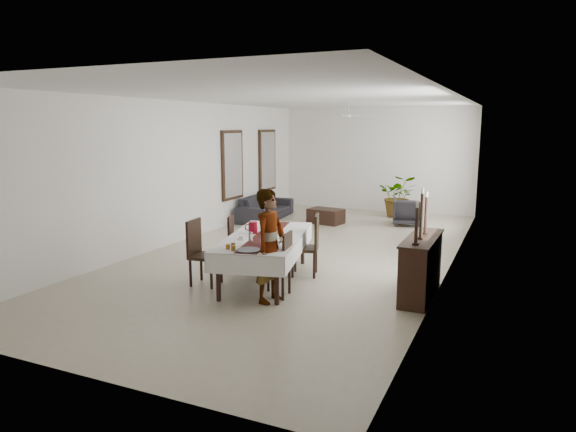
{
  "coord_description": "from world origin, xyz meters",
  "views": [
    {
      "loc": [
        4.05,
        -9.77,
        2.65
      ],
      "look_at": [
        0.35,
        -1.51,
        1.05
      ],
      "focal_mm": 32.0,
      "sensor_mm": 36.0,
      "label": 1
    }
  ],
  "objects": [
    {
      "name": "fruit_red",
      "position": [
        0.2,
        -1.81,
        0.92
      ],
      "size": [
        0.09,
        0.09,
        0.09
      ],
      "primitive_type": "sphere",
      "color": "maroon",
      "rests_on": "fruit_basket"
    },
    {
      "name": "armchair",
      "position": [
        1.44,
        3.95,
        0.36
      ],
      "size": [
        0.89,
        0.91,
        0.72
      ],
      "primitive_type": "imported",
      "rotation": [
        0.0,
        0.0,
        3.32
      ],
      "color": "#2C292F",
      "rests_on": "floor"
    },
    {
      "name": "fan_blade_s",
      "position": [
        0.0,
        2.65,
        2.9
      ],
      "size": [
        0.1,
        0.55,
        0.01
      ],
      "primitive_type": "cube",
      "color": "silver",
      "rests_on": "fan_hub"
    },
    {
      "name": "chair_right_far_back",
      "position": [
        0.89,
        -1.48,
        0.81
      ],
      "size": [
        0.17,
        0.46,
        0.6
      ],
      "primitive_type": "cube",
      "rotation": [
        0.0,
        0.0,
        1.85
      ],
      "color": "black",
      "rests_on": "chair_right_far_seat"
    },
    {
      "name": "candlestick_far_candle",
      "position": [
        2.78,
        -1.61,
        1.59
      ],
      "size": [
        0.04,
        0.04,
        0.08
      ],
      "primitive_type": "cylinder",
      "color": "beige",
      "rests_on": "candlestick_far_shaft"
    },
    {
      "name": "candlestick_near_base",
      "position": [
        2.78,
        -2.43,
        0.97
      ],
      "size": [
        0.1,
        0.1,
        0.03
      ],
      "primitive_type": "cylinder",
      "color": "black",
      "rests_on": "sideboard_top"
    },
    {
      "name": "fan_blade_n",
      "position": [
        0.0,
        3.35,
        2.9
      ],
      "size": [
        0.1,
        0.55,
        0.01
      ],
      "primitive_type": "cube",
      "color": "white",
      "rests_on": "fan_hub"
    },
    {
      "name": "woman",
      "position": [
        0.72,
        -3.02,
        0.86
      ],
      "size": [
        0.47,
        0.67,
        1.73
      ],
      "primitive_type": "imported",
      "rotation": [
        0.0,
        0.0,
        1.47
      ],
      "color": "gray",
      "rests_on": "floor"
    },
    {
      "name": "teacup_right",
      "position": [
        0.63,
        -2.63,
        0.82
      ],
      "size": [
        0.09,
        0.09,
        0.06
      ],
      "primitive_type": "cylinder",
      "color": "white",
      "rests_on": "saucer_right"
    },
    {
      "name": "fan_rod",
      "position": [
        0.0,
        3.0,
        3.1
      ],
      "size": [
        0.04,
        0.04,
        0.2
      ],
      "primitive_type": "cylinder",
      "color": "silver",
      "rests_on": "ceiling"
    },
    {
      "name": "wall_back",
      "position": [
        0.0,
        6.0,
        1.6
      ],
      "size": [
        6.0,
        0.02,
        3.2
      ],
      "primitive_type": "cube",
      "color": "white",
      "rests_on": "floor"
    },
    {
      "name": "chair_right_near_seat",
      "position": [
        0.7,
        -2.78,
        0.45
      ],
      "size": [
        0.49,
        0.49,
        0.05
      ],
      "primitive_type": "cube",
      "rotation": [
        0.0,
        0.0,
        1.7
      ],
      "color": "black",
      "rests_on": "chair_right_near_leg_fl"
    },
    {
      "name": "candlestick_mid_shaft",
      "position": [
        2.78,
        -2.02,
        1.32
      ],
      "size": [
        0.05,
        0.05,
        0.67
      ],
      "primitive_type": "cylinder",
      "color": "black",
      "rests_on": "candlestick_mid_base"
    },
    {
      "name": "mirror_glass_near",
      "position": [
        -2.92,
        2.2,
        1.6
      ],
      "size": [
        0.01,
        0.9,
        1.7
      ],
      "primitive_type": "cube",
      "color": "silver",
      "rests_on": "mirror_frame_near"
    },
    {
      "name": "fruit_green",
      "position": [
        0.13,
        -1.81,
        0.92
      ],
      "size": [
        0.08,
        0.08,
        0.08
      ],
      "primitive_type": "sphere",
      "color": "#5A7F26",
      "rests_on": "fruit_basket"
    },
    {
      "name": "chair_left_near_seat",
      "position": [
        -0.62,
        -2.73,
        0.49
      ],
      "size": [
        0.51,
        0.51,
        0.05
      ],
      "primitive_type": "cube",
      "rotation": [
        0.0,
        0.0,
        -1.46
      ],
      "color": "black",
      "rests_on": "chair_left_near_leg_fl"
    },
    {
      "name": "ceiling",
      "position": [
        0.0,
        0.0,
        3.2
      ],
      "size": [
        6.0,
        12.0,
        0.02
      ],
      "primitive_type": "cube",
      "color": "white",
      "rests_on": "wall_back"
    },
    {
      "name": "jam_jar_c",
      "position": [
        0.13,
        -3.09,
        0.83
      ],
      "size": [
        0.07,
        0.07,
        0.08
      ],
      "primitive_type": "cylinder",
      "color": "brown",
      "rests_on": "tablecloth_top"
    },
    {
      "name": "fan_blade_e",
      "position": [
        0.35,
        3.0,
        2.9
      ],
      "size": [
        0.55,
        0.1,
        0.01
      ],
      "primitive_type": "cube",
      "color": "white",
      "rests_on": "fan_hub"
    },
    {
      "name": "chair_right_near_leg_fr",
      "position": [
        0.85,
        -2.58,
        0.21
      ],
      "size": [
        0.05,
        0.05,
        0.43
      ],
      "primitive_type": "cylinder",
      "rotation": [
        0.0,
        0.0,
        0.13
      ],
      "color": "black",
      "rests_on": "floor"
    },
    {
      "name": "table_leg_bl",
      "position": [
        -0.53,
        -1.05,
        0.36
      ],
      "size": [
        0.09,
        0.09,
        0.73
      ],
      "primitive_type": "cylinder",
      "rotation": [
        0.0,
        0.0,
        0.23
      ],
      "color": "black",
      "rests_on": "floor"
    },
    {
      "name": "sideboard_body",
      "position": [
        2.78,
        -1.87,
        0.46
      ],
      "size": [
        0.41,
        1.54,
        0.92
      ],
      "primitive_type": "cube",
      "color": "black",
      "rests_on": "floor"
    },
    {
      "name": "chair_left_near_leg_br",
      "position": [
        -0.41,
        -2.9,
        0.23
      ],
      "size": [
        0.05,
        0.05,
        0.46
      ],
      "primitive_type": "cylinder",
      "rotation": [
        0.0,
        0.0,
        0.11
      ],
      "color": "black",
      "rests_on": "floor"
    },
    {
      "name": "chair_right_far_seat",
      "position": [
        0.68,
        -1.54,
        0.49
      ],
      "size": [
        0.58,
        0.58,
        0.05
      ],
      "primitive_type": "cube",
      "rotation": [
        0.0,
        0.0,
        1.85
      ],
      "color": "black",
      "rests_on": "chair_right_far_leg_fl"
    },
    {
      "name": "tablecloth_drape_near",
      "position": [
        0.49,
        -3.4,
        0.63
      ],
      "size": [
        1.19,
        0.29,
        0.31
      ],
      "primitive_type": "cube",
      "rotation": [
        0.0,
        0.0,
        0.23
      ],
      "color": "white",
      "rests_on": "dining_table_top"
    },
    {
      "name": "chair_left_near_back",
      "position": [
        -0.83,
        -2.75,
        0.81
      ],
      "size": [
        0.09,
        0.47,
        0.6
      ],
      "primitive_type": "cube",
      "rotation": [
        0.0,
        0.0,
        -1.46
      ],
      "color": "black",
      "rests_on": "chair_left_near_seat"
    },
    {
      "name": "chair_right_far_leg_fl",
      "position": [
        0.92,
        -1.67,
        0.23
      ],
      "size": [
        0.06,
        0.06,
        0.46
      ],
      "primitive_type": "cylinder",
      "rotation": [
        0.0,
        0.0,
        0.28
      ],
      "color": "black",
      "rests_on": "floor"
    },
    {
      "name": "table_leg_fl",
      "position": [
        0.01,
        -3.35,
        0.36
      ],
      "size": [
        0.09,
        0.09,
        0.73
      ],
      "primitive_type": "cylinder",
      "rotation": [
        0.0,
        0.0,
        0.23
      ],
      "color": "black",
      "rests_on": "floor"
    },
    {
      "name": "potted_plant",
      "position": [
        0.92,
        5.13,
        0.62
      ],
      "size": [
        1.26,
        1.14,
        1.23
      ],
      "primitive_type": "imported",
      "rotation": [
        0.0,
        0.0,
        0.17
      ],
      "color": "#2C5F26",
      "rests_on": "floor"
    },
    {
      "name": "wine_glass_near",
      "position": [
        0.46,
        -2.73,
        0.88
      ],
      "size": [
        0.07,
        0.07,
        0.18
      ],
      "primitive_type": "cylinder",
      "color": "white",
      "rests_on": "tablecloth_top"
    },
    {
      "name": "chair_left_near_leg_bl",
      "position": [
        -0.45,
        -2.52,
        0.23
      ],
      "size": [
        0.05,
        0.05,
        0.46
      ],
      "primitive_type": "cylinder",
      "rotation": [
        0.0,
        0.0,
        0.11
      ],
      "color": "black",
      "rests_on": "floor"
    },
    {
      "name": "red_pitcher",
      "position": [
        -0.11,
        -2.01,
        0.89
      ],
      "size": [
        0.19,
        0.19,
        0.21
      ],
      "primitive_type": "cylinder",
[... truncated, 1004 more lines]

